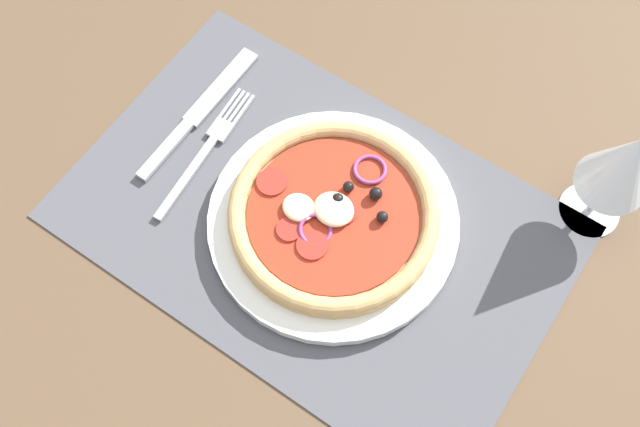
{
  "coord_description": "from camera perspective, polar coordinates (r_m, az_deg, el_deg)",
  "views": [
    {
      "loc": [
        18.54,
        -26.59,
        72.11
      ],
      "look_at": [
        0.52,
        0.0,
        2.81
      ],
      "focal_mm": 42.23,
      "sensor_mm": 36.0,
      "label": 1
    }
  ],
  "objects": [
    {
      "name": "ground_plane",
      "position": [
        0.8,
        -0.31,
        -1.02
      ],
      "size": [
        190.0,
        140.0,
        2.4
      ],
      "primitive_type": "cube",
      "color": "brown"
    },
    {
      "name": "pizza",
      "position": [
        0.76,
        1.02,
        -0.03
      ],
      "size": [
        21.57,
        21.57,
        2.7
      ],
      "color": "tan",
      "rests_on": "plate"
    },
    {
      "name": "knife",
      "position": [
        0.86,
        -9.11,
        7.66
      ],
      "size": [
        2.0,
        20.0,
        0.62
      ],
      "rotation": [
        0.0,
        0.0,
        1.57
      ],
      "color": "#B2B5BA",
      "rests_on": "placemat"
    },
    {
      "name": "placemat",
      "position": [
        0.79,
        -0.31,
        -0.61
      ],
      "size": [
        51.14,
        33.06,
        0.4
      ],
      "primitive_type": "cube",
      "color": "#4C4C51",
      "rests_on": "ground_plane"
    },
    {
      "name": "wine_glass",
      "position": [
        0.76,
        21.99,
        3.4
      ],
      "size": [
        7.2,
        7.2,
        14.9
      ],
      "color": "silver",
      "rests_on": "ground_plane"
    },
    {
      "name": "fork",
      "position": [
        0.83,
        -8.41,
        5.09
      ],
      "size": [
        3.09,
        18.06,
        0.44
      ],
      "rotation": [
        0.0,
        0.0,
        1.66
      ],
      "color": "#B2B5BA",
      "rests_on": "placemat"
    },
    {
      "name": "plate",
      "position": [
        0.78,
        1.01,
        -0.6
      ],
      "size": [
        26.03,
        26.03,
        1.41
      ],
      "primitive_type": "cylinder",
      "color": "silver",
      "rests_on": "placemat"
    }
  ]
}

